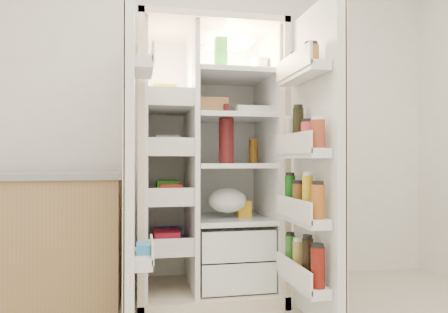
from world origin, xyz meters
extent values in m
cube|color=white|center=(0.00, 2.00, 1.35)|extent=(4.00, 0.02, 2.70)
cube|color=beige|center=(0.12, 1.93, 0.90)|extent=(0.92, 0.04, 1.80)
cube|color=beige|center=(-0.32, 1.60, 0.90)|extent=(0.04, 0.70, 1.80)
cube|color=beige|center=(0.56, 1.60, 0.90)|extent=(0.04, 0.70, 1.80)
cube|color=beige|center=(0.12, 1.60, 1.78)|extent=(0.92, 0.70, 0.04)
cube|color=beige|center=(0.12, 1.60, 0.04)|extent=(0.92, 0.70, 0.08)
cube|color=white|center=(0.12, 1.90, 0.92)|extent=(0.84, 0.02, 1.68)
cube|color=white|center=(-0.29, 1.60, 0.92)|extent=(0.02, 0.62, 1.68)
cube|color=white|center=(0.53, 1.60, 0.92)|extent=(0.02, 0.62, 1.68)
cube|color=white|center=(0.01, 1.60, 0.92)|extent=(0.03, 0.62, 1.68)
cube|color=white|center=(0.27, 1.58, 0.18)|extent=(0.47, 0.52, 0.19)
cube|color=white|center=(0.27, 1.58, 0.39)|extent=(0.47, 0.52, 0.19)
cube|color=#FFD18C|center=(0.27, 1.65, 1.72)|extent=(0.30, 0.30, 0.02)
cube|color=silver|center=(-0.15, 1.60, 0.35)|extent=(0.28, 0.58, 0.02)
cube|color=silver|center=(-0.15, 1.60, 0.65)|extent=(0.28, 0.58, 0.02)
cube|color=silver|center=(-0.15, 1.60, 0.95)|extent=(0.28, 0.58, 0.02)
cube|color=silver|center=(-0.15, 1.60, 1.25)|extent=(0.28, 0.58, 0.02)
cube|color=white|center=(0.27, 1.60, 0.52)|extent=(0.49, 0.58, 0.01)
cube|color=white|center=(0.27, 1.60, 0.88)|extent=(0.49, 0.58, 0.01)
cube|color=white|center=(0.27, 1.60, 1.20)|extent=(0.49, 0.58, 0.02)
cube|color=white|center=(0.27, 1.60, 1.48)|extent=(0.49, 0.58, 0.02)
cube|color=red|center=(-0.15, 1.60, 0.41)|extent=(0.16, 0.20, 0.10)
cube|color=#358D26|center=(-0.15, 1.60, 0.72)|extent=(0.14, 0.18, 0.12)
cube|color=white|center=(-0.15, 1.60, 0.99)|extent=(0.20, 0.22, 0.07)
cube|color=gold|center=(-0.15, 1.60, 1.33)|extent=(0.15, 0.16, 0.14)
cube|color=#473399|center=(-0.15, 1.60, 0.40)|extent=(0.18, 0.20, 0.09)
cube|color=#E74628|center=(-0.15, 1.60, 0.71)|extent=(0.14, 0.18, 0.10)
cube|color=white|center=(-0.15, 1.60, 1.02)|extent=(0.16, 0.16, 0.12)
sphere|color=orange|center=(0.15, 1.50, 0.12)|extent=(0.07, 0.07, 0.07)
sphere|color=orange|center=(0.24, 1.54, 0.12)|extent=(0.07, 0.07, 0.07)
sphere|color=orange|center=(0.34, 1.50, 0.12)|extent=(0.07, 0.07, 0.07)
sphere|color=orange|center=(0.20, 1.64, 0.12)|extent=(0.07, 0.07, 0.07)
sphere|color=orange|center=(0.30, 1.62, 0.12)|extent=(0.07, 0.07, 0.07)
sphere|color=orange|center=(0.40, 1.58, 0.12)|extent=(0.07, 0.07, 0.07)
sphere|color=orange|center=(0.12, 1.58, 0.12)|extent=(0.07, 0.07, 0.07)
sphere|color=orange|center=(0.36, 1.64, 0.12)|extent=(0.07, 0.07, 0.07)
ellipsoid|color=#386822|center=(0.27, 1.60, 0.40)|extent=(0.26, 0.24, 0.11)
cylinder|color=#490F12|center=(0.22, 1.48, 1.04)|extent=(0.10, 0.10, 0.30)
cylinder|color=brown|center=(0.44, 1.61, 0.97)|extent=(0.06, 0.06, 0.17)
cube|color=#25892B|center=(0.19, 1.49, 1.60)|extent=(0.08, 0.08, 0.22)
cylinder|color=silver|center=(0.46, 1.53, 1.54)|extent=(0.12, 0.12, 0.11)
cylinder|color=#944F22|center=(0.23, 1.66, 1.53)|extent=(0.07, 0.07, 0.09)
cube|color=silver|center=(0.43, 1.52, 1.24)|extent=(0.27, 0.11, 0.07)
cube|color=#A76F43|center=(0.15, 1.56, 1.27)|extent=(0.19, 0.11, 0.12)
ellipsoid|color=white|center=(0.25, 1.59, 0.61)|extent=(0.26, 0.23, 0.16)
cube|color=yellow|center=(0.37, 1.62, 0.58)|extent=(0.09, 0.11, 0.11)
cube|color=white|center=(-0.38, 1.05, 0.90)|extent=(0.05, 0.40, 1.72)
cube|color=beige|center=(-0.41, 1.05, 0.90)|extent=(0.01, 0.40, 1.72)
cube|color=white|center=(-0.31, 1.05, 0.40)|extent=(0.09, 0.32, 0.06)
cube|color=white|center=(-0.31, 1.05, 1.40)|extent=(0.09, 0.32, 0.06)
cube|color=#338CCC|center=(-0.31, 1.05, 0.43)|extent=(0.07, 0.12, 0.10)
cube|color=white|center=(0.62, 0.96, 0.90)|extent=(0.05, 0.58, 1.72)
cube|color=beige|center=(0.64, 0.96, 0.90)|extent=(0.01, 0.58, 1.72)
cube|color=white|center=(0.53, 0.96, 0.26)|extent=(0.11, 0.50, 0.05)
cube|color=white|center=(0.53, 0.96, 0.60)|extent=(0.11, 0.50, 0.05)
cube|color=white|center=(0.53, 0.96, 0.95)|extent=(0.11, 0.50, 0.05)
cube|color=white|center=(0.53, 0.96, 1.38)|extent=(0.11, 0.50, 0.05)
cylinder|color=#66110B|center=(0.53, 0.76, 0.39)|extent=(0.07, 0.07, 0.20)
cylinder|color=black|center=(0.53, 0.89, 0.40)|extent=(0.06, 0.06, 0.22)
cylinder|color=#A68237|center=(0.53, 1.02, 0.38)|extent=(0.06, 0.06, 0.18)
cylinder|color=#2B6822|center=(0.53, 1.15, 0.38)|extent=(0.06, 0.06, 0.19)
cylinder|color=#A04F1A|center=(0.53, 0.76, 0.71)|extent=(0.07, 0.07, 0.17)
cylinder|color=gold|center=(0.53, 0.89, 0.73)|extent=(0.06, 0.06, 0.21)
cylinder|color=brown|center=(0.53, 1.02, 0.70)|extent=(0.07, 0.07, 0.16)
cylinder|color=#135413|center=(0.53, 1.15, 0.72)|extent=(0.06, 0.06, 0.20)
cylinder|color=brown|center=(0.53, 0.76, 1.04)|extent=(0.07, 0.07, 0.14)
cylinder|color=#C63344|center=(0.53, 0.89, 1.04)|extent=(0.07, 0.07, 0.14)
cylinder|color=black|center=(0.53, 1.02, 1.09)|extent=(0.06, 0.06, 0.23)
cylinder|color=#BEB39C|center=(0.53, 1.15, 1.06)|extent=(0.06, 0.06, 0.18)
cylinder|color=brown|center=(0.53, 0.84, 1.45)|extent=(0.08, 0.08, 0.10)
cylinder|color=brown|center=(0.53, 1.06, 1.45)|extent=(0.08, 0.08, 0.10)
cube|color=#916F48|center=(-1.01, 1.61, 0.40)|extent=(1.12, 0.58, 0.80)
cube|color=#949499|center=(-1.01, 1.61, 0.82)|extent=(1.16, 0.62, 0.04)
camera|label=1|loc=(-0.34, -1.20, 0.92)|focal=34.00mm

